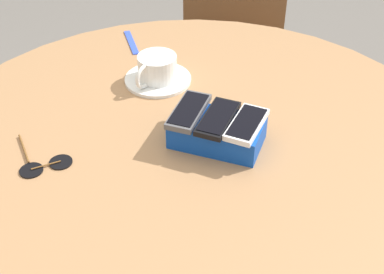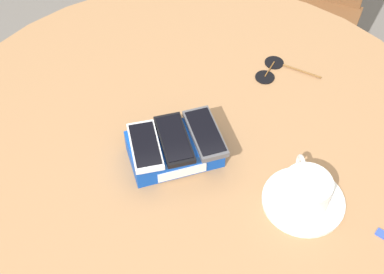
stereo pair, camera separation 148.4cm
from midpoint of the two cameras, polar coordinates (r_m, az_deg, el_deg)
name	(u,v)px [view 1 (the left image)]	position (r m, az deg, el deg)	size (l,w,h in m)	color
round_table	(192,176)	(0.89, -18.73, -41.38)	(1.15, 1.15, 0.76)	#2D2D2D
phone_box	(217,132)	(0.77, -15.98, -39.82)	(0.19, 0.12, 0.05)	#0F42AD
phone_white	(247,124)	(0.73, -11.38, -41.31)	(0.06, 0.12, 0.01)	silver
phone_black	(218,118)	(0.74, -16.47, -39.16)	(0.06, 0.13, 0.01)	black
phone_gray	(189,111)	(0.76, -21.17, -36.52)	(0.07, 0.14, 0.01)	#515156
saucer	(158,79)	(0.90, -20.98, -24.03)	(0.16, 0.16, 0.01)	white
coffee_cup	(157,67)	(0.87, -21.67, -23.05)	(0.09, 0.13, 0.06)	white
lanyard_strap	(131,42)	(1.03, -22.16, -14.22)	(0.13, 0.02, 0.00)	blue
sunglasses	(44,164)	(0.92, -43.40, -37.44)	(0.15, 0.10, 0.01)	black
chair_near_window	(229,55)	(1.54, -2.70, -7.14)	(0.51, 0.51, 0.80)	brown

